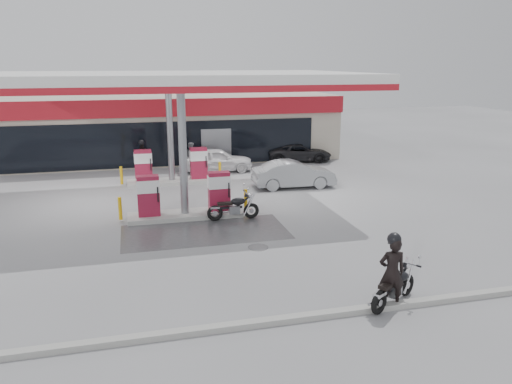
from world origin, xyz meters
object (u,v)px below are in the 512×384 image
parked_car_left (74,155)px  parked_car_right (299,152)px  hatchback_silver (294,174)px  pump_island_near (185,200)px  parked_motorcycle (234,208)px  attendant (192,157)px  biker_walking (142,157)px  pump_island_far (172,170)px  biker_main (392,273)px  sedan_white (217,160)px  main_motorcycle (394,287)px

parked_car_left → parked_car_right: parked_car_left is taller
hatchback_silver → pump_island_near: bearing=124.2°
parked_motorcycle → attendant: size_ratio=1.28×
attendant → biker_walking: size_ratio=0.94×
pump_island_far → biker_main: biker_main is taller
parked_motorcycle → sedan_white: bearing=85.5°
pump_island_far → biker_walking: 3.28m
biker_main → parked_car_left: biker_main is taller
pump_island_near → pump_island_far: bearing=90.0°
pump_island_far → attendant: pump_island_far is taller
hatchback_silver → parked_car_left: (-11.08, 8.40, -0.06)m
hatchback_silver → parked_car_left: bearing=55.2°
hatchback_silver → biker_walking: biker_walking is taller
attendant → hatchback_silver: (4.41, -5.20, -0.15)m
biker_main → attendant: biker_main is taller
sedan_white → parked_car_left: sedan_white is taller
biker_main → parked_motorcycle: bearing=-65.3°
parked_car_right → parked_motorcycle: bearing=161.0°
pump_island_near → main_motorcycle: 9.80m
attendant → pump_island_far: bearing=170.1°
main_motorcycle → hatchback_silver: hatchback_silver is taller
parked_motorcycle → biker_walking: size_ratio=1.20×
main_motorcycle → parked_car_right: parked_car_right is taller
hatchback_silver → pump_island_far: bearing=69.7°
pump_island_far → attendant: (1.37, 2.80, 0.11)m
pump_island_far → parked_car_left: (-5.31, 6.00, -0.10)m
biker_walking → main_motorcycle: bearing=-93.9°
parked_motorcycle → sedan_white: (0.89, 9.00, 0.20)m
parked_motorcycle → parked_car_right: bearing=60.4°
pump_island_far → biker_walking: pump_island_far is taller
main_motorcycle → biker_main: 0.51m
main_motorcycle → parked_car_left: parked_car_left is taller
parked_car_right → hatchback_silver: bearing=170.4°
parked_car_right → biker_walking: 9.71m
pump_island_far → parked_motorcycle: 7.05m
pump_island_near → parked_motorcycle: size_ratio=2.46×
attendant → hatchback_silver: bearing=-123.6°
main_motorcycle → sedan_white: bearing=63.9°
parked_car_right → pump_island_near: bearing=152.2°
pump_island_near → attendant: pump_island_near is taller
attendant → hatchback_silver: attendant is taller
pump_island_near → hatchback_silver: pump_island_near is taller
pump_island_far → parked_car_left: pump_island_far is taller
sedan_white → parked_car_right: 5.83m
pump_island_far → pump_island_near: bearing=-90.0°
pump_island_far → sedan_white: bearing=38.8°
pump_island_near → parked_motorcycle: pump_island_near is taller
sedan_white → parked_car_right: sedan_white is taller
biker_main → biker_walking: size_ratio=1.07×
biker_main → biker_walking: 18.70m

